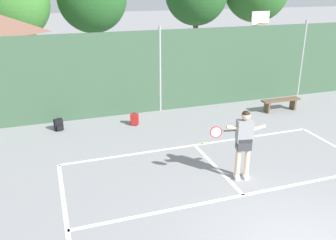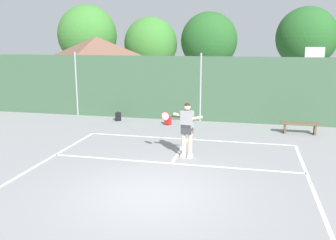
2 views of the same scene
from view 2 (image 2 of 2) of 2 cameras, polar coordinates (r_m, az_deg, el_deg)
The scene contains 11 objects.
ground_plane at distance 9.55m, azimuth -2.66°, elevation -11.53°, with size 120.00×120.00×0.00m, color gray.
court_markings at distance 10.13m, azimuth -1.67°, elevation -10.08°, with size 8.30×11.10×0.01m.
chainlink_fence at distance 17.72m, azimuth 5.10°, elevation 4.83°, with size 26.09×0.09×3.28m.
basketball_hoop at distance 19.40m, azimuth 21.69°, elevation 6.86°, with size 0.90×0.67×3.55m.
clubhouse_building at distance 24.55m, azimuth -11.01°, elevation 8.04°, with size 5.48×5.48×4.11m.
treeline_backdrop at distance 28.36m, azimuth 7.93°, elevation 12.62°, with size 26.30×4.34×6.73m.
tennis_player at distance 12.13m, azimuth 2.93°, elevation -0.80°, with size 1.44×0.33×1.85m.
tennis_ball at distance 14.55m, azimuth 4.18°, elevation -2.97°, with size 0.07×0.07×0.07m, color #CCE033.
backpack_black at distance 18.09m, azimuth -7.79°, elevation 0.50°, with size 0.32×0.30×0.46m.
backpack_red at distance 17.05m, azimuth -0.01°, elevation -0.11°, with size 0.33×0.32×0.46m.
courtside_bench at distance 16.34m, azimuth 19.92°, elevation -0.81°, with size 1.60×0.36×0.48m.
Camera 2 is at (2.37, -8.41, 3.86)m, focal length 39.06 mm.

